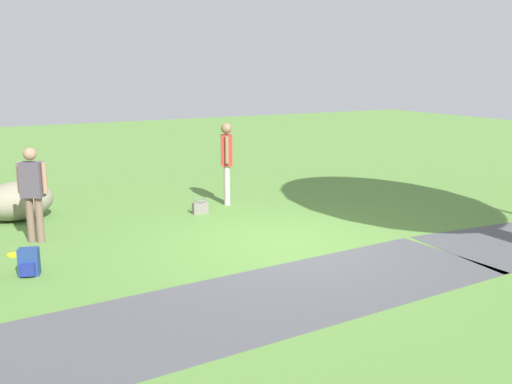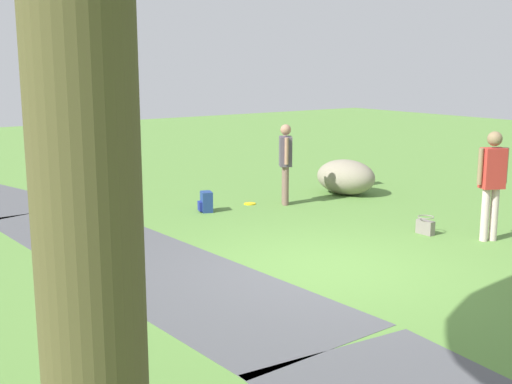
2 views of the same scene
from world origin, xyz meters
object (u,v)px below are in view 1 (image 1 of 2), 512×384
(lawn_boulder, at_px, (18,201))
(frisbee_on_grass, at_px, (15,254))
(woman_with_handbag, at_px, (227,157))
(spare_backpack_on_lawn, at_px, (29,262))
(man_near_boulder, at_px, (33,188))
(handbag_on_grass, at_px, (200,207))

(lawn_boulder, bearing_deg, frisbee_on_grass, 80.83)
(lawn_boulder, distance_m, woman_with_handbag, 4.33)
(lawn_boulder, relative_size, woman_with_handbag, 0.87)
(spare_backpack_on_lawn, distance_m, frisbee_on_grass, 1.11)
(woman_with_handbag, bearing_deg, man_near_boulder, 12.90)
(man_near_boulder, relative_size, handbag_on_grass, 5.13)
(man_near_boulder, bearing_deg, handbag_on_grass, -172.41)
(woman_with_handbag, xyz_separation_m, spare_backpack_on_lawn, (4.51, 2.63, -0.86))
(man_near_boulder, relative_size, spare_backpack_on_lawn, 4.11)
(man_near_boulder, xyz_separation_m, frisbee_on_grass, (0.43, 0.59, -0.94))
(lawn_boulder, distance_m, man_near_boulder, 1.84)
(handbag_on_grass, distance_m, frisbee_on_grass, 3.85)
(spare_backpack_on_lawn, bearing_deg, man_near_boulder, -102.18)
(man_near_boulder, xyz_separation_m, handbag_on_grass, (-3.28, -0.44, -0.81))
(handbag_on_grass, height_order, spare_backpack_on_lawn, spare_backpack_on_lawn)
(woman_with_handbag, xyz_separation_m, handbag_on_grass, (0.87, 0.51, -0.91))
(handbag_on_grass, bearing_deg, man_near_boulder, 7.59)
(woman_with_handbag, bearing_deg, lawn_boulder, -10.72)
(frisbee_on_grass, bearing_deg, spare_backpack_on_lawn, 93.60)
(handbag_on_grass, height_order, frisbee_on_grass, handbag_on_grass)
(handbag_on_grass, bearing_deg, woman_with_handbag, -149.52)
(frisbee_on_grass, bearing_deg, lawn_boulder, -99.17)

